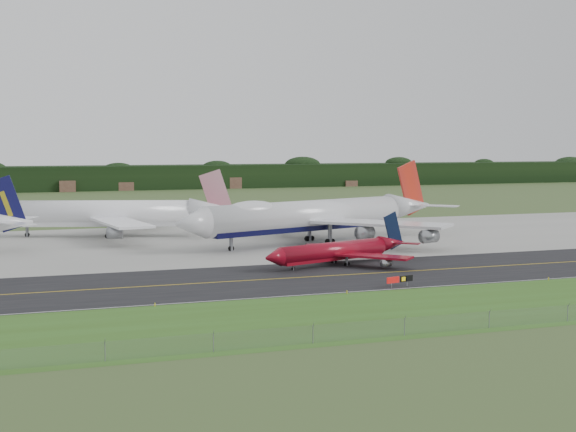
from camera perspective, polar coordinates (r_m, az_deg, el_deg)
The scene contains 15 objects.
ground at distance 145.73m, azimuth 1.72°, elevation -4.06°, with size 600.00×600.00×0.00m, color #3B5125.
grass_verge at distance 114.21m, azimuth 7.97°, elevation -6.71°, with size 400.00×30.00×0.01m, color #325619.
taxiway at distance 142.04m, azimuth 2.29°, elevation -4.31°, with size 400.00×32.00×0.02m, color black.
apron at distance 193.80m, azimuth -3.61°, elevation -1.75°, with size 400.00×78.00×0.01m, color gray.
taxiway_centreline at distance 142.04m, azimuth 2.29°, elevation -4.30°, with size 400.00×0.40×0.00m, color gold.
taxiway_edge_line at distance 127.94m, azimuth 4.82°, elevation -5.37°, with size 400.00×0.25×0.00m, color silver.
perimeter_fence at distance 102.83m, azimuth 11.29°, elevation -7.48°, with size 320.00×0.10×320.00m.
horizon_treeline at distance 411.85m, azimuth -11.85°, elevation 2.61°, with size 700.00×25.00×12.00m.
jet_ba_747 at distance 187.96m, azimuth 1.88°, elevation 0.03°, with size 73.78×59.53×19.05m.
jet_red_737 at distance 155.64m, azimuth 3.72°, elevation -2.49°, with size 34.39×27.26×9.55m.
jet_star_tail at distance 205.70m, azimuth -12.46°, elevation 0.12°, with size 63.20×51.62×16.97m.
taxiway_sign at distance 132.69m, azimuth 7.95°, elevation -4.49°, with size 5.24×1.38×1.78m.
edge_marker_left at distance 117.90m, azimuth -9.45°, elevation -6.23°, with size 0.16×0.16×0.50m, color yellow.
edge_marker_center at distance 126.25m, azimuth 4.22°, elevation -5.41°, with size 0.16×0.16×0.50m, color yellow.
edge_marker_right at distance 145.01m, azimuth 18.04°, elevation -4.27°, with size 0.16×0.16×0.50m, color yellow.
Camera 1 is at (-50.81, -134.54, 23.56)m, focal length 50.00 mm.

